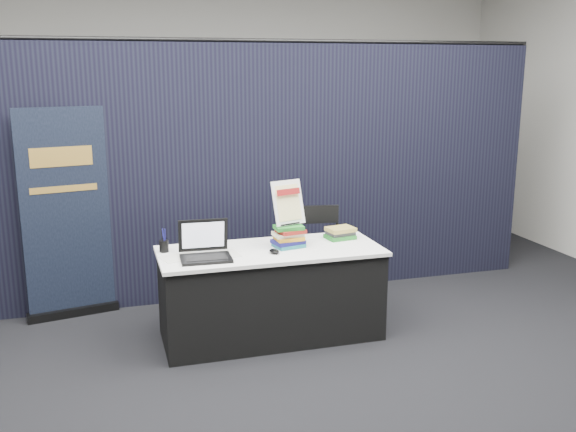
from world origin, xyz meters
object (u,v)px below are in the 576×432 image
(display_table, at_px, (271,293))
(info_sign, at_px, (288,203))
(book_stack_tall, at_px, (289,236))
(laptop, at_px, (205,250))
(pullup_banner, at_px, (67,226))
(book_stack_short, at_px, (340,233))
(stacking_chair, at_px, (322,255))

(display_table, xyz_separation_m, info_sign, (0.17, 0.06, 0.73))
(book_stack_tall, relative_size, info_sign, 0.65)
(book_stack_tall, bearing_deg, laptop, -170.46)
(display_table, height_order, pullup_banner, pullup_banner)
(info_sign, bearing_deg, laptop, 175.18)
(book_stack_short, bearing_deg, info_sign, -169.13)
(display_table, distance_m, laptop, 0.71)
(laptop, height_order, book_stack_tall, laptop)
(book_stack_tall, bearing_deg, book_stack_short, 14.24)
(display_table, bearing_deg, info_sign, 18.38)
(laptop, relative_size, info_sign, 1.06)
(laptop, xyz_separation_m, stacking_chair, (1.14, 0.51, -0.29))
(info_sign, bearing_deg, display_table, -178.35)
(book_stack_tall, relative_size, book_stack_short, 0.93)
(book_stack_short, distance_m, info_sign, 0.59)
(display_table, distance_m, stacking_chair, 0.74)
(display_table, height_order, info_sign, info_sign)
(book_stack_tall, relative_size, pullup_banner, 0.13)
(book_stack_short, xyz_separation_m, pullup_banner, (-2.25, 0.80, 0.02))
(laptop, distance_m, book_stack_tall, 0.72)
(display_table, distance_m, pullup_banner, 1.90)
(display_table, relative_size, stacking_chair, 1.89)
(book_stack_tall, relative_size, stacking_chair, 0.25)
(book_stack_short, distance_m, stacking_chair, 0.38)
(pullup_banner, bearing_deg, laptop, -56.16)
(book_stack_tall, height_order, pullup_banner, pullup_banner)
(info_sign, bearing_deg, book_stack_tall, -106.73)
(pullup_banner, bearing_deg, display_table, -41.93)
(laptop, xyz_separation_m, book_stack_tall, (0.71, 0.12, 0.02))
(stacking_chair, bearing_deg, laptop, -147.84)
(book_stack_tall, bearing_deg, stacking_chair, 42.64)
(pullup_banner, bearing_deg, stacking_chair, -24.90)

